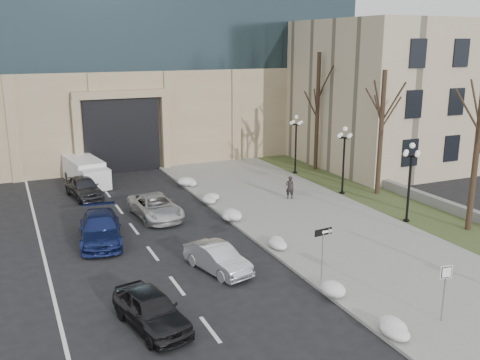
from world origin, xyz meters
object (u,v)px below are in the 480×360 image
object	(u,v)px
lamppost_d	(296,136)
lamppost_c	(344,151)
car_b	(217,258)
box_truck	(86,172)
car_a	(151,310)
car_d	(155,207)
keep_sign	(445,281)
car_c	(100,229)
one_way_sign	(326,238)
car_e	(84,187)
lamppost_b	(410,172)
pedestrian	(290,187)

from	to	relation	value
lamppost_d	lamppost_c	bearing A→B (deg)	-90.00
car_b	box_truck	world-z (taller)	box_truck
lamppost_d	box_truck	bearing A→B (deg)	166.56
car_a	box_truck	distance (m)	22.19
car_d	keep_sign	xyz separation A→B (m)	(6.41, -16.58, 1.03)
car_d	box_truck	xyz separation A→B (m)	(-2.57, 9.81, 0.21)
box_truck	car_c	bearing A→B (deg)	-102.98
one_way_sign	car_d	bearing A→B (deg)	104.50
car_b	keep_sign	world-z (taller)	keep_sign
car_b	keep_sign	distance (m)	9.89
one_way_sign	lamppost_d	distance (m)	19.87
keep_sign	lamppost_c	bearing A→B (deg)	76.16
box_truck	car_a	bearing A→B (deg)	-100.29
car_e	lamppost_c	distance (m)	17.83
car_d	car_e	xyz separation A→B (m)	(-3.27, 6.18, 0.05)
car_c	lamppost_d	xyz separation A→B (m)	(16.85, 8.81, 2.33)
car_e	box_truck	distance (m)	3.70
car_b	lamppost_d	size ratio (longest dim) A/B	0.81
car_c	car_e	world-z (taller)	car_c
car_d	lamppost_c	bearing A→B (deg)	-5.98
car_e	lamppost_b	world-z (taller)	lamppost_b
car_a	lamppost_d	distance (m)	24.98
car_b	car_c	distance (m)	7.33
box_truck	lamppost_d	size ratio (longest dim) A/B	1.26
box_truck	one_way_sign	size ratio (longest dim) A/B	2.38
car_d	one_way_sign	distance (m)	12.60
box_truck	lamppost_c	xyz separation A→B (m)	(15.68, -10.25, 2.18)
car_d	car_e	size ratio (longest dim) A/B	1.15
pedestrian	lamppost_c	bearing A→B (deg)	-168.43
lamppost_b	car_c	bearing A→B (deg)	166.03
box_truck	lamppost_b	size ratio (longest dim) A/B	1.26
lamppost_b	lamppost_c	bearing A→B (deg)	90.00
car_b	lamppost_b	bearing A→B (deg)	-6.61
lamppost_b	lamppost_c	xyz separation A→B (m)	(0.00, 6.50, 0.00)
box_truck	lamppost_d	world-z (taller)	lamppost_d
car_c	car_e	distance (m)	8.94
car_b	one_way_sign	size ratio (longest dim) A/B	1.53
lamppost_b	keep_sign	bearing A→B (deg)	-124.83
car_c	one_way_sign	distance (m)	12.17
car_e	keep_sign	xyz separation A→B (m)	(9.68, -22.76, 0.99)
pedestrian	keep_sign	size ratio (longest dim) A/B	0.66
car_a	lamppost_c	distance (m)	20.66
car_c	one_way_sign	size ratio (longest dim) A/B	2.04
car_a	keep_sign	xyz separation A→B (m)	(9.99, -4.22, 1.01)
car_e	lamppost_d	distance (m)	16.55
lamppost_d	car_b	bearing A→B (deg)	-130.46
car_c	lamppost_c	world-z (taller)	lamppost_c
car_c	box_truck	world-z (taller)	box_truck
car_d	pedestrian	size ratio (longest dim) A/B	3.19
pedestrian	car_b	bearing A→B (deg)	60.94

